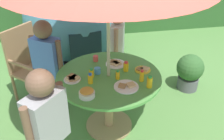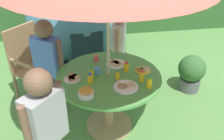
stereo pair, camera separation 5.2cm
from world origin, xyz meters
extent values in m
cube|color=#548442|center=(0.00, 0.00, -0.01)|extent=(10.00, 10.00, 0.02)
cylinder|color=tan|center=(0.00, 0.00, 0.01)|extent=(0.57, 0.57, 0.03)
cylinder|color=tan|center=(0.00, 0.00, 0.35)|extent=(0.11, 0.11, 0.71)
cylinder|color=#519E47|center=(0.00, 0.00, 0.72)|extent=(1.17, 1.17, 0.03)
cylinder|color=#B7AD8C|center=(0.00, 0.00, 1.01)|extent=(0.04, 0.04, 2.02)
cylinder|color=#93704C|center=(-0.87, 0.45, 0.21)|extent=(0.04, 0.04, 0.41)
cylinder|color=#93704C|center=(-0.56, 0.80, 0.21)|extent=(0.04, 0.04, 0.41)
cylinder|color=#93704C|center=(-1.21, 0.75, 0.21)|extent=(0.04, 0.04, 0.41)
cylinder|color=#93704C|center=(-0.90, 1.10, 0.21)|extent=(0.04, 0.04, 0.41)
cube|color=#93704C|center=(-0.89, 0.77, 0.43)|extent=(0.70, 0.71, 0.04)
cube|color=#93704C|center=(-1.06, 0.92, 0.74)|extent=(0.36, 0.40, 0.58)
cube|color=#93704C|center=(-1.04, 0.60, 0.65)|extent=(0.40, 0.35, 0.03)
cube|color=#93704C|center=(-0.73, 0.95, 0.65)|extent=(0.40, 0.35, 0.03)
ellipsoid|color=teal|center=(-0.26, 1.92, 0.79)|extent=(1.94, 1.83, 1.59)
cylinder|color=black|center=(-0.26, 1.92, 0.01)|extent=(2.00, 2.00, 0.01)
cube|color=#1A313A|center=(-0.16, 1.14, 0.44)|extent=(0.49, 0.09, 0.71)
cylinder|color=#595960|center=(1.31, 0.59, 0.10)|extent=(0.31, 0.31, 0.19)
sphere|color=#33602D|center=(1.31, 0.59, 0.36)|extent=(0.40, 0.40, 0.40)
cylinder|color=navy|center=(0.29, 0.91, 0.27)|extent=(0.07, 0.07, 0.55)
cylinder|color=navy|center=(0.25, 0.78, 0.27)|extent=(0.07, 0.07, 0.55)
cube|color=white|center=(0.27, 0.84, 0.78)|extent=(0.26, 0.35, 0.46)
cylinder|color=tan|center=(0.32, 1.01, 0.80)|extent=(0.06, 0.06, 0.42)
cylinder|color=tan|center=(0.21, 0.67, 0.80)|extent=(0.06, 0.06, 0.42)
sphere|color=tan|center=(0.27, 0.84, 1.11)|extent=(0.21, 0.21, 0.21)
cylinder|color=navy|center=(-0.74, 0.47, 0.28)|extent=(0.08, 0.08, 0.57)
cylinder|color=navy|center=(-0.62, 0.40, 0.28)|extent=(0.08, 0.08, 0.57)
cube|color=#4C72C6|center=(-0.68, 0.44, 0.81)|extent=(0.37, 0.33, 0.48)
cylinder|color=brown|center=(-0.83, 0.54, 0.83)|extent=(0.06, 0.06, 0.43)
cylinder|color=brown|center=(-0.52, 0.34, 0.83)|extent=(0.06, 0.06, 0.43)
sphere|color=brown|center=(-0.68, 0.44, 1.16)|extent=(0.22, 0.22, 0.22)
cube|color=#99999E|center=(-0.63, -0.69, 0.82)|extent=(0.36, 0.37, 0.49)
cylinder|color=brown|center=(-0.76, -0.83, 0.85)|extent=(0.06, 0.06, 0.44)
cylinder|color=brown|center=(-0.51, -0.56, 0.85)|extent=(0.06, 0.06, 0.44)
sphere|color=brown|center=(-0.63, -0.69, 1.18)|extent=(0.22, 0.22, 0.22)
cylinder|color=white|center=(-0.27, -0.34, 0.77)|extent=(0.16, 0.16, 0.05)
ellipsoid|color=gold|center=(-0.27, -0.34, 0.81)|extent=(0.13, 0.13, 0.04)
cylinder|color=white|center=(0.14, -0.26, 0.75)|extent=(0.26, 0.26, 0.01)
cube|color=tan|center=(0.19, -0.25, 0.76)|extent=(0.10, 0.10, 0.02)
cube|color=#9E7547|center=(0.10, -0.25, 0.76)|extent=(0.10, 0.10, 0.02)
cylinder|color=white|center=(0.12, 0.23, 0.75)|extent=(0.24, 0.24, 0.01)
cube|color=tan|center=(0.15, 0.22, 0.76)|extent=(0.09, 0.09, 0.02)
cube|color=#9E7547|center=(0.10, 0.26, 0.76)|extent=(0.11, 0.11, 0.02)
cube|color=tan|center=(0.11, 0.21, 0.76)|extent=(0.12, 0.12, 0.02)
cylinder|color=white|center=(-0.40, -0.02, 0.75)|extent=(0.18, 0.18, 0.01)
cube|color=tan|center=(-0.38, -0.01, 0.76)|extent=(0.12, 0.12, 0.02)
cube|color=#9E7547|center=(-0.40, 0.02, 0.76)|extent=(0.12, 0.12, 0.02)
cube|color=tan|center=(-0.43, -0.03, 0.76)|extent=(0.09, 0.09, 0.02)
cube|color=#9E7547|center=(-0.40, -0.04, 0.76)|extent=(0.07, 0.07, 0.02)
cylinder|color=yellow|center=(0.40, 0.04, 0.75)|extent=(0.18, 0.18, 0.01)
cube|color=tan|center=(0.43, 0.04, 0.76)|extent=(0.12, 0.12, 0.02)
cube|color=#9E7547|center=(0.37, 0.04, 0.76)|extent=(0.09, 0.09, 0.02)
cylinder|color=yellow|center=(-0.21, -0.11, 0.79)|extent=(0.05, 0.05, 0.10)
cylinder|color=blue|center=(-0.21, -0.11, 0.85)|extent=(0.04, 0.04, 0.02)
cylinder|color=yellow|center=(0.08, -0.08, 0.78)|extent=(0.04, 0.04, 0.09)
cylinder|color=green|center=(0.08, -0.08, 0.84)|extent=(0.03, 0.03, 0.02)
cylinder|color=yellow|center=(-0.19, 0.00, 0.78)|extent=(0.05, 0.05, 0.09)
cylinder|color=green|center=(-0.19, 0.00, 0.84)|extent=(0.04, 0.04, 0.02)
cylinder|color=yellow|center=(0.21, 0.07, 0.79)|extent=(0.06, 0.06, 0.10)
cylinder|color=red|center=(0.21, 0.07, 0.85)|extent=(0.04, 0.04, 0.02)
cylinder|color=yellow|center=(0.33, -0.17, 0.80)|extent=(0.05, 0.05, 0.11)
cylinder|color=red|center=(0.33, -0.17, 0.86)|extent=(0.03, 0.03, 0.02)
cylinder|color=yellow|center=(0.37, -0.29, 0.80)|extent=(0.06, 0.06, 0.11)
cylinder|color=green|center=(0.37, -0.29, 0.86)|extent=(0.04, 0.04, 0.02)
cylinder|color=#E04C47|center=(-0.10, 0.36, 0.77)|extent=(0.06, 0.06, 0.07)
cylinder|color=#4C99D8|center=(-0.12, 0.07, 0.77)|extent=(0.07, 0.07, 0.07)
camera|label=1|loc=(-0.38, -2.30, 2.21)|focal=39.98mm
camera|label=2|loc=(-0.33, -2.31, 2.21)|focal=39.98mm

